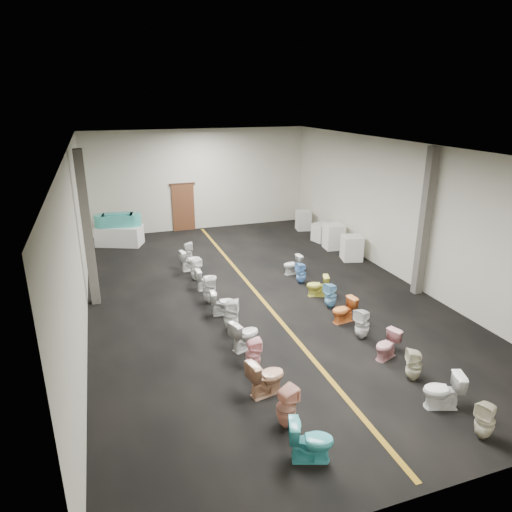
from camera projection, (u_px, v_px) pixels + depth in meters
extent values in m
plane|color=black|center=(257.00, 294.00, 14.19)|extent=(16.00, 16.00, 0.00)
plane|color=black|center=(258.00, 146.00, 12.70)|extent=(16.00, 16.00, 0.00)
plane|color=beige|center=(199.00, 180.00, 20.58)|extent=(10.00, 0.00, 10.00)
plane|color=beige|center=(448.00, 369.00, 6.30)|extent=(10.00, 0.00, 10.00)
plane|color=beige|center=(77.00, 241.00, 11.90)|extent=(0.00, 16.00, 16.00)
plane|color=beige|center=(401.00, 211.00, 14.98)|extent=(0.00, 16.00, 16.00)
cube|color=#956A15|center=(257.00, 294.00, 14.18)|extent=(0.12, 15.60, 0.01)
cube|color=#562D19|center=(183.00, 208.00, 20.68)|extent=(1.00, 0.10, 2.10)
cube|color=#331C11|center=(182.00, 184.00, 20.33)|extent=(1.15, 0.08, 0.10)
cube|color=#59544C|center=(87.00, 230.00, 12.87)|extent=(0.25, 0.25, 4.50)
cube|color=#59544C|center=(425.00, 223.00, 13.57)|extent=(0.25, 0.25, 4.50)
cube|color=white|center=(119.00, 236.00, 18.78)|extent=(2.01, 1.53, 0.80)
cube|color=teal|center=(118.00, 220.00, 18.57)|extent=(1.29, 0.84, 0.50)
cylinder|color=teal|center=(103.00, 221.00, 18.47)|extent=(0.66, 0.66, 0.50)
cylinder|color=teal|center=(133.00, 220.00, 18.67)|extent=(0.66, 0.66, 0.50)
cube|color=teal|center=(117.00, 215.00, 18.50)|extent=(1.05, 0.61, 0.20)
cube|color=silver|center=(352.00, 248.00, 17.07)|extent=(0.87, 0.87, 0.92)
cube|color=white|center=(334.00, 237.00, 18.32)|extent=(0.81, 0.81, 0.99)
cube|color=beige|center=(322.00, 233.00, 19.27)|extent=(0.80, 0.80, 0.76)
cube|color=beige|center=(303.00, 220.00, 20.94)|extent=(0.71, 0.71, 0.88)
imported|color=#3FAFB3|center=(311.00, 440.00, 7.60)|extent=(0.86, 0.66, 0.77)
imported|color=#E59F87|center=(286.00, 407.00, 8.38)|extent=(0.48, 0.47, 0.83)
imported|color=tan|center=(266.00, 377.00, 9.31)|extent=(0.87, 0.60, 0.81)
imported|color=#FAACB2|center=(253.00, 354.00, 10.17)|extent=(0.37, 0.36, 0.75)
imported|color=silver|center=(245.00, 334.00, 11.00)|extent=(0.85, 0.66, 0.77)
imported|color=silver|center=(231.00, 315.00, 11.89)|extent=(0.51, 0.50, 0.86)
imported|color=silver|center=(223.00, 303.00, 12.77)|extent=(0.73, 0.47, 0.71)
imported|color=silver|center=(209.00, 290.00, 13.48)|extent=(0.43, 0.42, 0.81)
imported|color=white|center=(206.00, 279.00, 14.43)|extent=(0.71, 0.44, 0.70)
imported|color=white|center=(196.00, 269.00, 15.16)|extent=(0.45, 0.45, 0.75)
imported|color=white|center=(190.00, 260.00, 16.05)|extent=(0.77, 0.50, 0.74)
imported|color=silver|center=(188.00, 252.00, 16.88)|extent=(0.35, 0.35, 0.74)
imported|color=beige|center=(485.00, 420.00, 8.10)|extent=(0.45, 0.45, 0.75)
imported|color=white|center=(443.00, 391.00, 8.90)|extent=(0.85, 0.65, 0.76)
imported|color=beige|center=(414.00, 365.00, 9.78)|extent=(0.43, 0.42, 0.73)
imported|color=pink|center=(387.00, 345.00, 10.62)|extent=(0.75, 0.58, 0.68)
imported|color=silver|center=(362.00, 324.00, 11.47)|extent=(0.47, 0.47, 0.81)
imported|color=orange|center=(344.00, 310.00, 12.33)|extent=(0.73, 0.48, 0.70)
imported|color=#7FBFE6|center=(331.00, 296.00, 13.16)|extent=(0.43, 0.42, 0.76)
imported|color=#E5DD4E|center=(317.00, 286.00, 13.96)|extent=(0.75, 0.57, 0.67)
imported|color=#72AFEE|center=(301.00, 273.00, 14.90)|extent=(0.35, 0.35, 0.71)
imported|color=silver|center=(292.00, 265.00, 15.72)|extent=(0.68, 0.42, 0.66)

